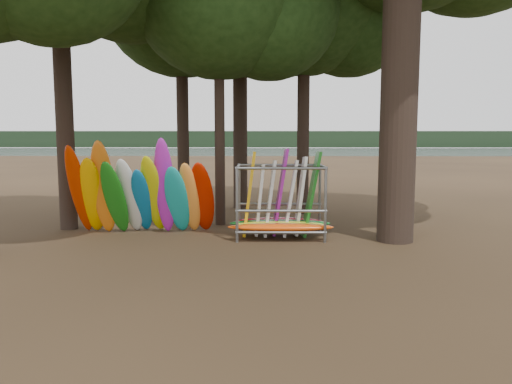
{
  "coord_description": "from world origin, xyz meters",
  "views": [
    {
      "loc": [
        0.62,
        -14.15,
        3.22
      ],
      "look_at": [
        0.4,
        1.5,
        1.4
      ],
      "focal_mm": 35.0,
      "sensor_mm": 36.0,
      "label": 1
    }
  ],
  "objects": [
    {
      "name": "lake",
      "position": [
        0.0,
        60.0,
        0.0
      ],
      "size": [
        160.0,
        160.0,
        0.0
      ],
      "primitive_type": "plane",
      "color": "gray",
      "rests_on": "ground"
    },
    {
      "name": "storage_rack",
      "position": [
        1.16,
        1.24,
        1.05
      ],
      "size": [
        3.22,
        1.6,
        2.79
      ],
      "color": "slate",
      "rests_on": "ground"
    },
    {
      "name": "kayak_row",
      "position": [
        -3.31,
        1.7,
        1.29
      ],
      "size": [
        4.67,
        1.93,
        3.24
      ],
      "color": "#BF2700",
      "rests_on": "ground"
    },
    {
      "name": "far_shore",
      "position": [
        0.0,
        110.0,
        2.0
      ],
      "size": [
        160.0,
        4.0,
        4.0
      ],
      "primitive_type": "cube",
      "color": "black",
      "rests_on": "ground"
    },
    {
      "name": "ground",
      "position": [
        0.0,
        0.0,
        0.0
      ],
      "size": [
        120.0,
        120.0,
        0.0
      ],
      "primitive_type": "plane",
      "color": "#47331E",
      "rests_on": "ground"
    }
  ]
}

